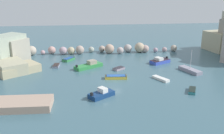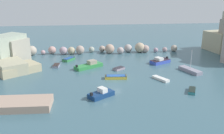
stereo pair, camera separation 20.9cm
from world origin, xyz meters
The scene contains 14 objects.
cove_water centered at (0.00, 0.00, 0.00)m, with size 160.00×160.00×0.00m, color #3D606D.
rock_breakwater centered at (-2.35, 21.97, 1.13)m, with size 44.26×4.58×2.80m.
stone_dock centered at (-16.00, -10.64, 0.58)m, with size 9.55×4.61×1.16m, color tan.
moored_boat_0 centered at (16.91, 3.16, 0.39)m, with size 3.55×5.90×4.94m.
moored_boat_1 centered at (12.33, 10.51, 0.55)m, with size 5.43×4.31×1.50m.
moored_boat_2 centered at (-4.93, 8.77, 0.54)m, with size 6.78×5.47×1.63m.
moored_boat_3 centered at (1.65, 6.52, 0.26)m, with size 2.92×2.70×0.52m.
moored_boat_4 centered at (12.75, -7.68, 0.27)m, with size 2.33×3.16×0.55m.
moored_boat_5 centered at (-19.21, -9.09, 0.28)m, with size 3.60×2.41×0.54m.
moored_boat_6 centered at (-3.32, -7.94, 0.52)m, with size 4.75×4.18×1.55m.
moored_boat_7 centered at (-12.52, 10.45, 0.26)m, with size 1.59×2.98×0.52m.
moored_boat_8 centered at (0.25, 0.74, 0.34)m, with size 4.55×1.97×0.65m.
moored_boat_9 centered at (-9.91, 15.44, 0.34)m, with size 3.24×3.70×0.66m.
moored_boat_10 centered at (9.05, -1.03, 0.23)m, with size 2.85×3.88×0.47m.
Camera 2 is at (-5.92, -47.66, 17.60)m, focal length 41.01 mm.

